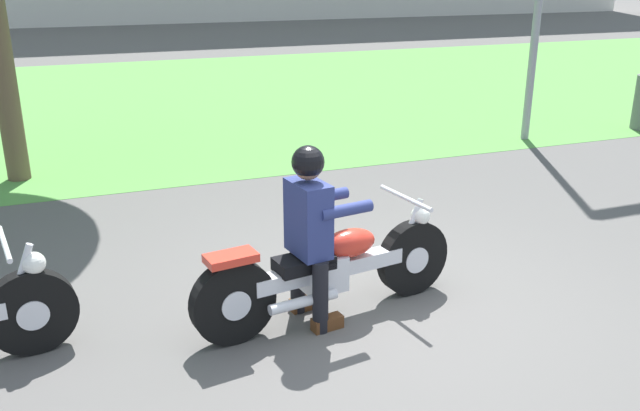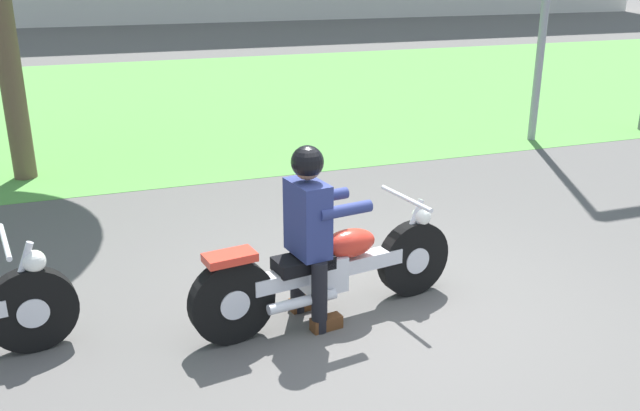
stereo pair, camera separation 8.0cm
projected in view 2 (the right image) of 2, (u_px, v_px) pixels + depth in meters
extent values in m
plane|color=#565451|center=(391.00, 314.00, 5.33)|extent=(120.00, 120.00, 0.00)
cube|color=#549342|center=(187.00, 97.00, 14.04)|extent=(60.00, 12.00, 0.01)
cylinder|color=black|center=(413.00, 258.00, 5.57)|extent=(0.65, 0.21, 0.64)
cylinder|color=silver|center=(413.00, 258.00, 5.57)|extent=(0.24, 0.17, 0.22)
cylinder|color=black|center=(232.00, 302.00, 4.85)|extent=(0.65, 0.21, 0.64)
cylinder|color=silver|center=(232.00, 302.00, 4.85)|extent=(0.24, 0.17, 0.22)
cube|color=silver|center=(329.00, 269.00, 5.18)|extent=(1.28, 0.33, 0.12)
cube|color=silver|center=(323.00, 273.00, 5.17)|extent=(0.35, 0.29, 0.28)
ellipsoid|color=red|center=(349.00, 243.00, 5.20)|extent=(0.47, 0.30, 0.22)
cube|color=black|center=(303.00, 263.00, 5.05)|extent=(0.47, 0.30, 0.10)
cube|color=red|center=(230.00, 257.00, 4.73)|extent=(0.39, 0.25, 0.06)
cylinder|color=silver|center=(410.00, 231.00, 5.46)|extent=(0.26, 0.09, 0.53)
cylinder|color=silver|center=(406.00, 198.00, 5.34)|extent=(0.13, 0.66, 0.04)
sphere|color=white|center=(421.00, 216.00, 5.47)|extent=(0.16, 0.16, 0.16)
cylinder|color=silver|center=(303.00, 302.00, 4.98)|extent=(0.56, 0.16, 0.08)
cylinder|color=black|center=(298.00, 278.00, 5.29)|extent=(0.12, 0.12, 0.57)
cube|color=#593319|center=(305.00, 303.00, 5.39)|extent=(0.25, 0.13, 0.10)
cylinder|color=black|center=(319.00, 297.00, 4.99)|extent=(0.12, 0.12, 0.57)
cube|color=#593319|center=(326.00, 323.00, 5.10)|extent=(0.25, 0.13, 0.10)
cube|color=navy|center=(308.00, 218.00, 4.95)|extent=(0.27, 0.41, 0.56)
cylinder|color=navy|center=(323.00, 197.00, 5.16)|extent=(0.43, 0.15, 0.09)
cylinder|color=navy|center=(345.00, 210.00, 4.88)|extent=(0.43, 0.15, 0.09)
sphere|color=#996B4C|center=(307.00, 166.00, 4.82)|extent=(0.20, 0.20, 0.20)
sphere|color=black|center=(307.00, 162.00, 4.81)|extent=(0.24, 0.24, 0.24)
cylinder|color=black|center=(32.00, 310.00, 4.75)|extent=(0.63, 0.21, 0.62)
cylinder|color=silver|center=(32.00, 310.00, 4.75)|extent=(0.24, 0.17, 0.22)
cylinder|color=silver|center=(19.00, 279.00, 4.64)|extent=(0.26, 0.09, 0.53)
cylinder|color=silver|center=(5.00, 242.00, 4.52)|extent=(0.13, 0.66, 0.04)
sphere|color=white|center=(34.00, 261.00, 4.66)|extent=(0.16, 0.16, 0.16)
cylinder|color=brown|center=(8.00, 58.00, 8.24)|extent=(0.28, 0.28, 3.07)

